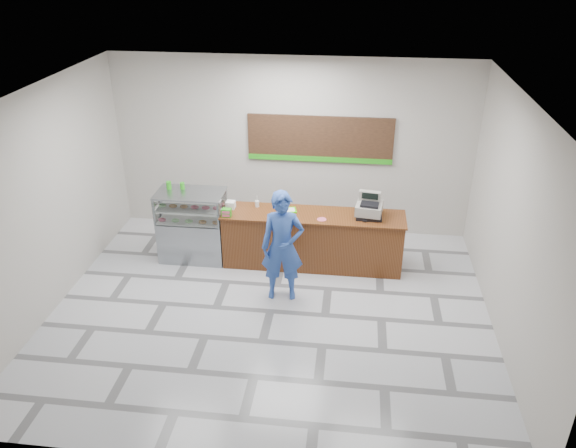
# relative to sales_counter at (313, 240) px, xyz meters

# --- Properties ---
(floor) EXTENTS (7.00, 7.00, 0.00)m
(floor) POSITION_rel_sales_counter_xyz_m (-0.55, -1.55, -0.52)
(floor) COLOR #BDBDC1
(floor) RESTS_ON ground
(back_wall) EXTENTS (7.00, 0.00, 7.00)m
(back_wall) POSITION_rel_sales_counter_xyz_m (-0.55, 1.45, 1.23)
(back_wall) COLOR #B6B1A7
(back_wall) RESTS_ON floor
(ceiling) EXTENTS (7.00, 7.00, 0.00)m
(ceiling) POSITION_rel_sales_counter_xyz_m (-0.55, -1.55, 2.98)
(ceiling) COLOR silver
(ceiling) RESTS_ON back_wall
(sales_counter) EXTENTS (3.26, 0.76, 1.03)m
(sales_counter) POSITION_rel_sales_counter_xyz_m (0.00, 0.00, 0.00)
(sales_counter) COLOR brown
(sales_counter) RESTS_ON floor
(display_case) EXTENTS (1.22, 0.72, 1.33)m
(display_case) POSITION_rel_sales_counter_xyz_m (-2.22, -0.00, 0.16)
(display_case) COLOR gray
(display_case) RESTS_ON floor
(menu_board) EXTENTS (2.80, 0.06, 0.90)m
(menu_board) POSITION_rel_sales_counter_xyz_m (-0.00, 1.41, 1.42)
(menu_board) COLOR black
(menu_board) RESTS_ON back_wall
(cash_register) EXTENTS (0.50, 0.52, 0.42)m
(cash_register) POSITION_rel_sales_counter_xyz_m (0.98, 0.05, 0.67)
(cash_register) COLOR black
(cash_register) RESTS_ON sales_counter
(card_terminal) EXTENTS (0.08, 0.15, 0.04)m
(card_terminal) POSITION_rel_sales_counter_xyz_m (0.91, -0.14, 0.53)
(card_terminal) COLOR black
(card_terminal) RESTS_ON sales_counter
(serving_tray) EXTENTS (0.37, 0.30, 0.02)m
(serving_tray) POSITION_rel_sales_counter_xyz_m (-0.47, 0.09, 0.52)
(serving_tray) COLOR #39D703
(serving_tray) RESTS_ON sales_counter
(napkin_box) EXTENTS (0.16, 0.16, 0.13)m
(napkin_box) POSITION_rel_sales_counter_xyz_m (-1.50, 0.07, 0.58)
(napkin_box) COLOR white
(napkin_box) RESTS_ON sales_counter
(straw_cup) EXTENTS (0.08, 0.08, 0.11)m
(straw_cup) POSITION_rel_sales_counter_xyz_m (-1.04, 0.19, 0.57)
(straw_cup) COLOR silver
(straw_cup) RESTS_ON sales_counter
(promo_box) EXTENTS (0.17, 0.11, 0.15)m
(promo_box) POSITION_rel_sales_counter_xyz_m (-1.50, -0.27, 0.59)
(promo_box) COLOR #269F18
(promo_box) RESTS_ON sales_counter
(donut_decal) EXTENTS (0.16, 0.16, 0.00)m
(donut_decal) POSITION_rel_sales_counter_xyz_m (0.16, -0.19, 0.52)
(donut_decal) COLOR #DA5472
(donut_decal) RESTS_ON sales_counter
(green_cup_left) EXTENTS (0.09, 0.09, 0.14)m
(green_cup_left) POSITION_rel_sales_counter_xyz_m (-2.64, 0.12, 0.88)
(green_cup_left) COLOR #269F18
(green_cup_left) RESTS_ON display_case
(green_cup_right) EXTENTS (0.08, 0.08, 0.13)m
(green_cup_right) POSITION_rel_sales_counter_xyz_m (-2.39, 0.14, 0.88)
(green_cup_right) COLOR #269F18
(green_cup_right) RESTS_ON display_case
(customer) EXTENTS (0.73, 0.52, 1.90)m
(customer) POSITION_rel_sales_counter_xyz_m (-0.41, -1.07, 0.43)
(customer) COLOR #2C4EA3
(customer) RESTS_ON floor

